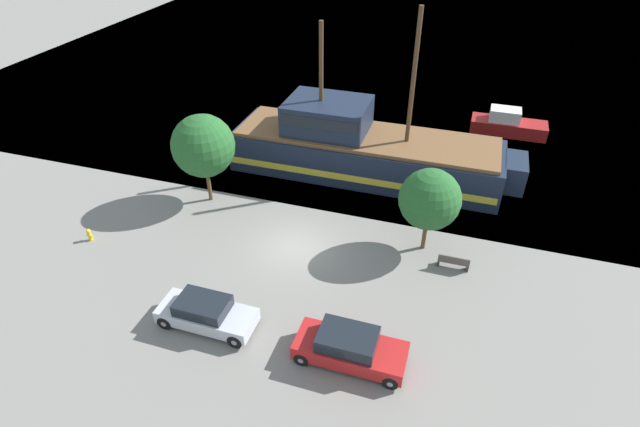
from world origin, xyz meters
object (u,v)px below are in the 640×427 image
at_px(moored_boat_dockside, 508,124).
at_px(parked_car_curb_mid, 206,313).
at_px(fire_hydrant, 89,234).
at_px(parked_car_curb_front, 350,347).
at_px(bench_promenade_east, 454,262).
at_px(pirate_ship, 362,149).

bearing_deg(moored_boat_dockside, parked_car_curb_mid, -117.06).
bearing_deg(fire_hydrant, parked_car_curb_front, -12.56).
bearing_deg(parked_car_curb_front, bench_promenade_east, 63.67).
xyz_separation_m(moored_boat_dockside, parked_car_curb_front, (-6.21, -25.53, 0.02)).
distance_m(pirate_ship, bench_promenade_east, 11.19).
bearing_deg(parked_car_curb_mid, pirate_ship, 78.03).
height_order(parked_car_curb_front, parked_car_curb_mid, parked_car_curb_front).
bearing_deg(bench_promenade_east, parked_car_curb_mid, -144.40).
distance_m(parked_car_curb_mid, bench_promenade_east, 13.02).
bearing_deg(fire_hydrant, pirate_ship, 43.72).
bearing_deg(bench_promenade_east, moored_boat_dockside, 82.14).
xyz_separation_m(pirate_ship, parked_car_curb_mid, (-3.40, -16.05, -1.06)).
bearing_deg(parked_car_curb_front, moored_boat_dockside, 76.33).
relative_size(moored_boat_dockside, fire_hydrant, 7.57).
distance_m(parked_car_curb_front, bench_promenade_east, 8.40).
relative_size(parked_car_curb_front, parked_car_curb_mid, 1.05).
height_order(parked_car_curb_front, bench_promenade_east, parked_car_curb_front).
relative_size(parked_car_curb_front, bench_promenade_east, 2.93).
bearing_deg(parked_car_curb_front, fire_hydrant, 167.44).
xyz_separation_m(parked_car_curb_mid, bench_promenade_east, (10.58, 7.58, -0.31)).
height_order(moored_boat_dockside, parked_car_curb_mid, moored_boat_dockside).
height_order(moored_boat_dockside, parked_car_curb_front, moored_boat_dockside).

